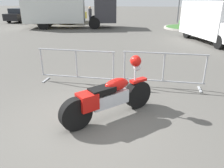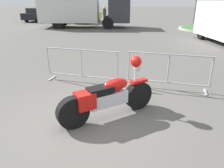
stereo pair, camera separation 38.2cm
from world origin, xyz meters
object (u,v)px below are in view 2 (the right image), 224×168
object	(u,v)px
motorcycle	(108,96)
parked_car_tan	(62,15)
crowd_barrier_near	(82,65)
box_truck	(80,8)
parked_car_black	(39,14)
pedestrian	(104,15)
crowd_barrier_far	(168,71)
parked_car_yellow	(87,15)

from	to	relation	value
motorcycle	parked_car_tan	distance (m)	21.14
crowd_barrier_near	box_truck	distance (m)	13.51
parked_car_black	motorcycle	bearing A→B (deg)	-141.35
parked_car_black	parked_car_tan	bearing A→B (deg)	-85.32
crowd_barrier_near	pedestrian	xyz separation A→B (m)	(-3.09, 15.10, 0.36)
motorcycle	box_truck	world-z (taller)	box_truck
parked_car_black	pedestrian	xyz separation A→B (m)	(8.03, -1.81, 0.21)
crowd_barrier_near	pedestrian	world-z (taller)	pedestrian
pedestrian	crowd_barrier_far	bearing A→B (deg)	-82.98
box_truck	parked_car_tan	world-z (taller)	box_truck
crowd_barrier_near	parked_car_yellow	world-z (taller)	parked_car_yellow
box_truck	motorcycle	bearing A→B (deg)	-78.85
box_truck	parked_car_yellow	size ratio (longest dim) A/B	1.79
motorcycle	box_truck	distance (m)	15.81
motorcycle	pedestrian	distance (m)	17.62
motorcycle	crowd_barrier_near	world-z (taller)	motorcycle
parked_car_black	pedestrian	bearing A→B (deg)	-97.43
crowd_barrier_far	parked_car_black	xyz separation A→B (m)	(-13.77, 16.90, 0.15)
crowd_barrier_near	motorcycle	bearing A→B (deg)	-55.96
parked_car_tan	pedestrian	xyz separation A→B (m)	(5.19, -1.78, 0.21)
parked_car_yellow	motorcycle	bearing A→B (deg)	-154.93
box_truck	parked_car_black	bearing A→B (deg)	135.40
crowd_barrier_near	parked_car_black	bearing A→B (deg)	123.35
crowd_barrier_near	box_truck	bearing A→B (deg)	110.24
parked_car_tan	motorcycle	bearing A→B (deg)	-147.76
crowd_barrier_far	pedestrian	xyz separation A→B (m)	(-5.74, 15.10, 0.36)
crowd_barrier_far	pedestrian	bearing A→B (deg)	110.81
parked_car_tan	pedestrian	distance (m)	5.49
crowd_barrier_near	box_truck	xyz separation A→B (m)	(-4.66, 12.63, 1.08)
box_truck	crowd_barrier_near	bearing A→B (deg)	-80.90
motorcycle	crowd_barrier_far	world-z (taller)	motorcycle
motorcycle	pedestrian	xyz separation A→B (m)	(-4.41, 17.06, 0.41)
crowd_barrier_near	parked_car_tan	bearing A→B (deg)	116.12
parked_car_black	box_truck	bearing A→B (deg)	-118.22
motorcycle	crowd_barrier_far	distance (m)	2.37
motorcycle	crowd_barrier_near	distance (m)	2.37
parked_car_yellow	pedestrian	size ratio (longest dim) A/B	2.64
parked_car_black	parked_car_yellow	distance (m)	5.70
crowd_barrier_near	parked_car_tan	world-z (taller)	parked_car_tan
crowd_barrier_far	parked_car_black	world-z (taller)	parked_car_black
box_truck	parked_car_tan	size ratio (longest dim) A/B	1.88
parked_car_tan	pedestrian	bearing A→B (deg)	-103.69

